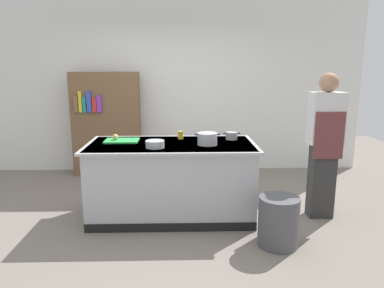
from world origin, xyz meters
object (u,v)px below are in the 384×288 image
Objects in this scene: stock_pot at (207,139)px; juice_cup at (181,135)px; trash_bin at (278,221)px; person_chef at (324,143)px; bookshelf at (106,124)px; onion at (115,137)px; mixing_bowl at (155,144)px; sauce_pan at (232,136)px.

stock_pot reaches higher than juice_cup.
stock_pot is 0.57× the size of trash_bin.
person_chef is 3.46m from bookshelf.
stock_pot is (1.10, -0.22, 0.01)m from onion.
trash_bin is (1.77, -0.92, -0.70)m from onion.
bookshelf is at bearing 115.26° from mixing_bowl.
person_chef is (1.68, -0.33, -0.04)m from juice_cup.
bookshelf is at bearing 128.89° from juice_cup.
onion reaches higher than mixing_bowl.
sauce_pan is at bearing 61.21° from person_chef.
bookshelf is at bearing 105.15° from onion.
person_chef reaches higher than mixing_bowl.
stock_pot is at bearing 77.16° from person_chef.
sauce_pan is 1.02m from mixing_bowl.
person_chef is (0.70, 0.72, 0.66)m from trash_bin.
onion is 0.04× the size of person_chef.
mixing_bowl is 1.97m from person_chef.
bookshelf is (-2.92, 1.86, -0.06)m from person_chef.
juice_cup reaches higher than mixing_bowl.
onion is 2.12m from trash_bin.
trash_bin is 3.46m from bookshelf.
juice_cup is (-0.31, 0.35, -0.02)m from stock_pot.
trash_bin is at bearing -23.91° from mixing_bowl.
trash_bin is 1.20m from person_chef.
stock_pot is 0.44m from sauce_pan.
stock_pot is 0.47m from juice_cup.
bookshelf is (-2.22, 2.58, 0.60)m from trash_bin.
trash_bin is at bearing 122.36° from person_chef.
mixing_bowl is 0.56m from juice_cup.
onion is at bearing 71.82° from person_chef.
stock_pot is 1.21m from trash_bin.
bookshelf is (-0.45, 1.66, -0.10)m from onion.
person_chef reaches higher than bookshelf.
sauce_pan is 2.12× the size of juice_cup.
stock_pot is 0.61m from mixing_bowl.
onion is 2.48m from person_chef.
trash_bin is (0.99, -1.05, -0.69)m from juice_cup.
stock_pot reaches higher than onion.
bookshelf reaches higher than onion.
sauce_pan is at bearing 109.44° from trash_bin.
sauce_pan is 0.12× the size of person_chef.
bookshelf is at bearing 139.86° from sauce_pan.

